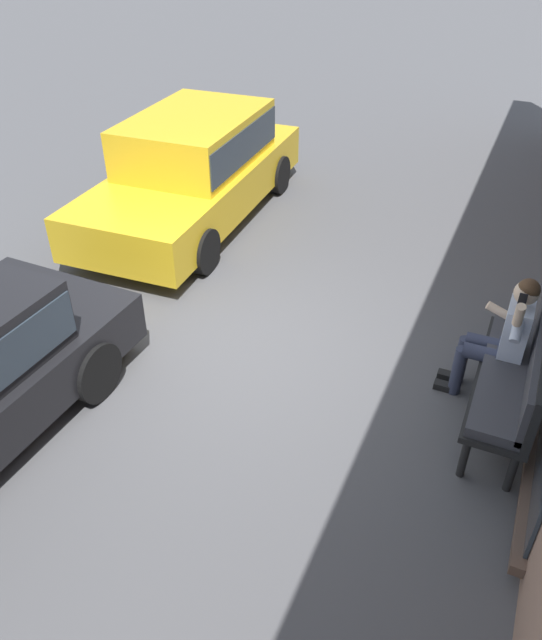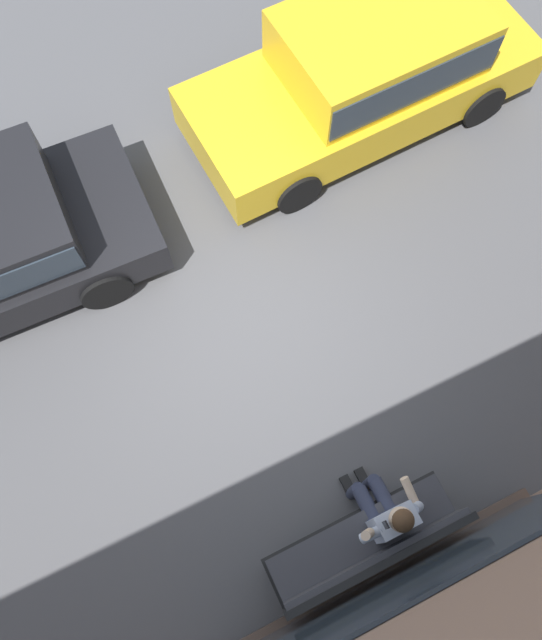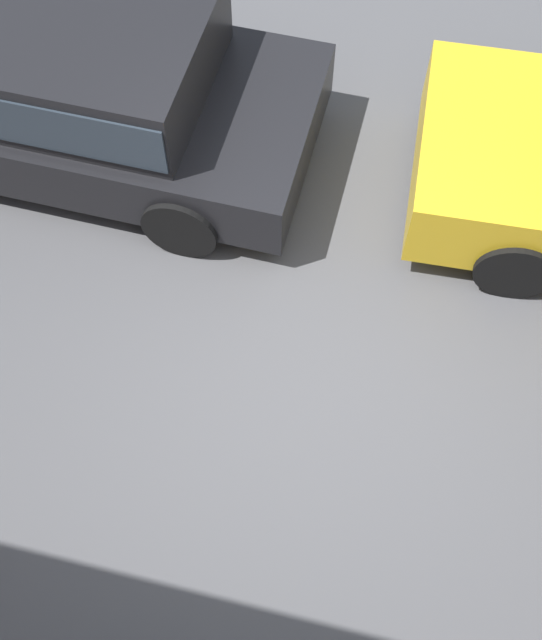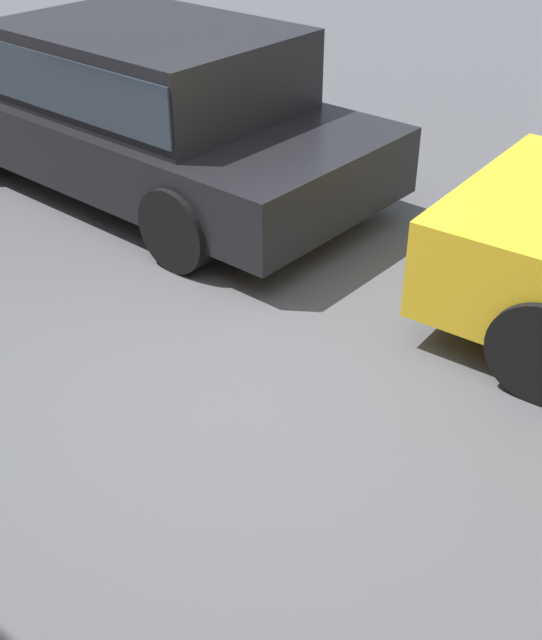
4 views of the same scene
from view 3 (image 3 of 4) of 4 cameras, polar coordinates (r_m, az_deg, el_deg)
name	(u,v)px [view 3 (image 3 of 4)]	position (r m, az deg, el deg)	size (l,w,h in m)	color
ground_plane	(318,375)	(6.01, 3.35, -3.90)	(60.00, 60.00, 0.00)	#4C4C4F
parked_car_mid	(62,76)	(6.98, -14.67, 16.44)	(4.34, 2.00, 1.36)	black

